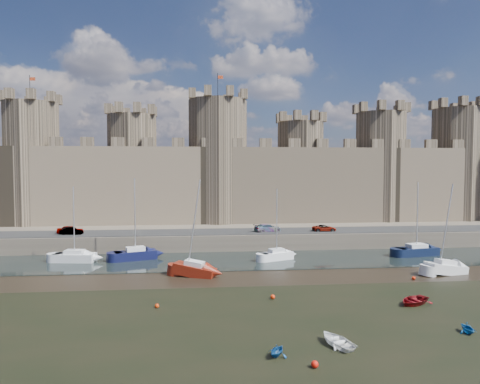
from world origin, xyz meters
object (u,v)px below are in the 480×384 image
(sailboat_2, at_px, (277,255))
(dinghy_1, at_px, (277,351))
(car_2, at_px, (268,228))
(car_1, at_px, (71,232))
(sailboat_1, at_px, (135,254))
(sailboat_4, at_px, (194,269))
(sailboat_5, at_px, (445,268))
(car_0, at_px, (70,230))
(car_3, at_px, (324,228))
(sailboat_3, at_px, (417,250))
(sailboat_0, at_px, (75,256))

(sailboat_2, height_order, dinghy_1, sailboat_2)
(car_2, bearing_deg, car_1, 73.45)
(sailboat_1, bearing_deg, car_1, 125.84)
(sailboat_4, distance_m, sailboat_5, 29.78)
(sailboat_4, height_order, dinghy_1, sailboat_4)
(car_2, bearing_deg, sailboat_5, -153.79)
(sailboat_5, bearing_deg, dinghy_1, -151.03)
(sailboat_1, bearing_deg, sailboat_2, -25.48)
(sailboat_1, height_order, dinghy_1, sailboat_1)
(car_0, relative_size, car_2, 0.86)
(car_3, xyz_separation_m, sailboat_2, (-9.43, -9.25, -2.24))
(sailboat_2, bearing_deg, car_2, 66.49)
(sailboat_3, distance_m, sailboat_4, 32.86)
(car_0, bearing_deg, sailboat_5, -113.04)
(car_3, distance_m, sailboat_2, 13.40)
(car_2, xyz_separation_m, sailboat_3, (20.26, -8.69, -2.33))
(car_2, relative_size, sailboat_3, 0.42)
(car_3, bearing_deg, sailboat_0, 99.63)
(car_1, height_order, sailboat_1, sailboat_1)
(sailboat_3, xyz_separation_m, dinghy_1, (-26.03, -30.85, -0.40))
(car_2, bearing_deg, sailboat_3, -130.63)
(car_3, height_order, sailboat_2, sailboat_2)
(car_0, distance_m, sailboat_5, 52.81)
(car_2, bearing_deg, dinghy_1, 154.29)
(sailboat_1, height_order, sailboat_3, sailboat_1)
(sailboat_3, height_order, sailboat_5, sailboat_5)
(sailboat_5, bearing_deg, car_3, 104.91)
(dinghy_1, bearing_deg, sailboat_4, -38.32)
(car_3, xyz_separation_m, sailboat_1, (-28.67, -7.25, -2.17))
(car_3, relative_size, sailboat_3, 0.36)
(sailboat_0, distance_m, sailboat_5, 47.05)
(car_2, distance_m, sailboat_0, 28.83)
(car_1, distance_m, sailboat_1, 13.01)
(car_0, distance_m, sailboat_4, 26.40)
(car_1, distance_m, car_3, 39.22)
(sailboat_0, bearing_deg, dinghy_1, -47.73)
(sailboat_1, relative_size, dinghy_1, 7.11)
(sailboat_5, bearing_deg, sailboat_0, 155.39)
(sailboat_1, bearing_deg, car_0, 123.22)
(car_1, bearing_deg, sailboat_1, -120.14)
(car_3, relative_size, sailboat_5, 0.35)
(car_1, distance_m, car_2, 30.13)
(car_0, bearing_deg, car_1, -157.64)
(sailboat_4, bearing_deg, sailboat_5, 17.22)
(dinghy_1, bearing_deg, sailboat_0, -17.81)
(car_3, bearing_deg, sailboat_1, 101.73)
(car_2, relative_size, sailboat_5, 0.41)
(car_3, relative_size, dinghy_1, 2.43)
(sailboat_2, height_order, sailboat_4, sailboat_4)
(sailboat_1, bearing_deg, car_2, 2.05)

